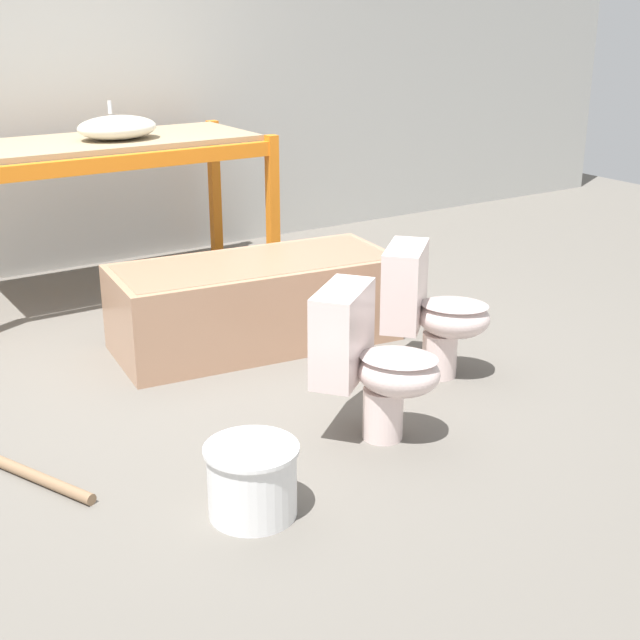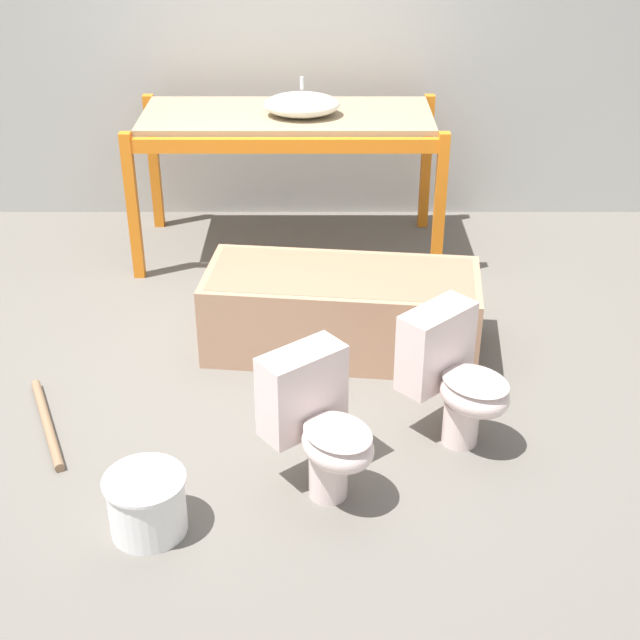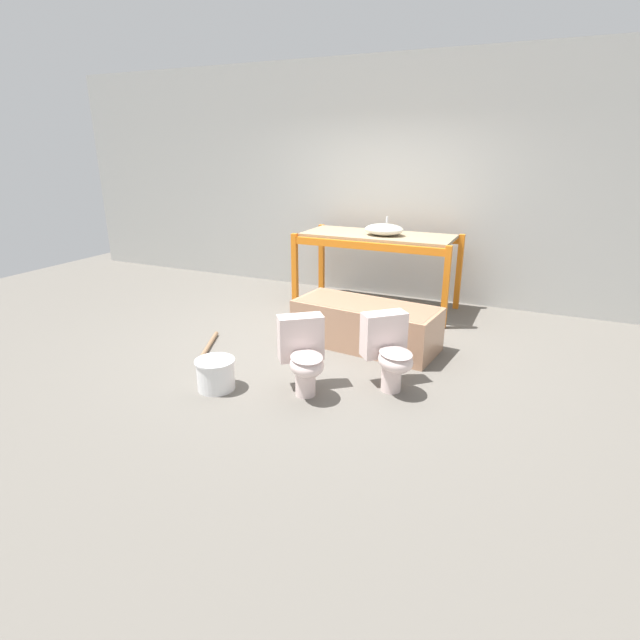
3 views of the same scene
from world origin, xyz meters
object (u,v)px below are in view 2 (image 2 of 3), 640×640
bucket_white (148,503)px  bathtub_main (342,306)px  sink_basin (303,105)px  toilet_far (455,374)px  toilet_near (320,422)px

bucket_white → bathtub_main: bearing=60.5°
bathtub_main → sink_basin: bearing=107.1°
sink_basin → bucket_white: 3.02m
sink_basin → bathtub_main: 1.52m
sink_basin → bucket_white: sink_basin is taller
sink_basin → bucket_white: bearing=-102.5°
sink_basin → toilet_far: bearing=-70.3°
bathtub_main → toilet_near: size_ratio=2.39×
toilet_near → bucket_white: toilet_near is taller
sink_basin → toilet_near: size_ratio=0.74×
sink_basin → bucket_white: (-0.62, -2.81, -0.92)m
sink_basin → bathtub_main: size_ratio=0.31×
toilet_far → bucket_white: bearing=162.9°
toilet_far → bucket_white: 1.56m
bucket_white → toilet_far: bearing=26.0°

